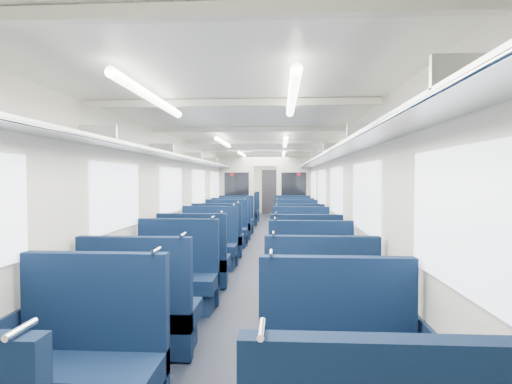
{
  "coord_description": "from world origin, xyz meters",
  "views": [
    {
      "loc": [
        0.46,
        -9.65,
        1.63
      ],
      "look_at": [
        -0.25,
        2.19,
        1.22
      ],
      "focal_mm": 28.34,
      "sensor_mm": 36.0,
      "label": 1
    }
  ],
  "objects_px": {
    "seat_7": "(311,286)",
    "seat_18": "(236,222)",
    "seat_14": "(226,232)",
    "seat_8": "(194,263)",
    "seat_6": "(176,281)",
    "seat_17": "(294,227)",
    "seat_12": "(218,239)",
    "seat_5": "(320,315)",
    "seat_13": "(298,241)",
    "seat_23": "(290,212)",
    "seat_2": "(87,370)",
    "seat_21": "(291,215)",
    "seat_22": "(246,212)",
    "seat_10": "(209,248)",
    "end_door": "(270,192)",
    "seat_19": "(293,222)",
    "seat_4": "(141,316)",
    "seat_20": "(242,215)",
    "bulkhead": "(265,191)",
    "seat_3": "(339,381)",
    "seat_9": "(306,266)",
    "seat_15": "(296,232)",
    "seat_11": "(301,250)",
    "seat_16": "(232,226)"
  },
  "relations": [
    {
      "from": "seat_7",
      "to": "seat_18",
      "type": "height_order",
      "value": "same"
    },
    {
      "from": "seat_14",
      "to": "seat_8",
      "type": "bearing_deg",
      "value": -90.0
    },
    {
      "from": "seat_6",
      "to": "seat_17",
      "type": "distance_m",
      "value": 5.91
    },
    {
      "from": "seat_12",
      "to": "seat_5",
      "type": "bearing_deg",
      "value": -69.84
    },
    {
      "from": "seat_13",
      "to": "seat_23",
      "type": "bearing_deg",
      "value": 90.0
    },
    {
      "from": "seat_2",
      "to": "seat_7",
      "type": "distance_m",
      "value": 2.76
    },
    {
      "from": "seat_13",
      "to": "seat_17",
      "type": "height_order",
      "value": "same"
    },
    {
      "from": "seat_21",
      "to": "seat_22",
      "type": "bearing_deg",
      "value": 145.13
    },
    {
      "from": "seat_10",
      "to": "seat_23",
      "type": "relative_size",
      "value": 1.0
    },
    {
      "from": "seat_8",
      "to": "end_door",
      "type": "bearing_deg",
      "value": 86.25
    },
    {
      "from": "seat_5",
      "to": "seat_19",
      "type": "distance_m",
      "value": 8.06
    },
    {
      "from": "seat_4",
      "to": "seat_20",
      "type": "relative_size",
      "value": 1.0
    },
    {
      "from": "bulkhead",
      "to": "seat_19",
      "type": "relative_size",
      "value": 2.44
    },
    {
      "from": "seat_3",
      "to": "seat_20",
      "type": "bearing_deg",
      "value": 98.41
    },
    {
      "from": "bulkhead",
      "to": "seat_9",
      "type": "relative_size",
      "value": 2.44
    },
    {
      "from": "seat_4",
      "to": "seat_15",
      "type": "xyz_separation_m",
      "value": [
        1.66,
        5.87,
        0.0
      ]
    },
    {
      "from": "seat_15",
      "to": "seat_17",
      "type": "relative_size",
      "value": 1.0
    },
    {
      "from": "seat_5",
      "to": "seat_9",
      "type": "bearing_deg",
      "value": 90.0
    },
    {
      "from": "seat_13",
      "to": "end_door",
      "type": "bearing_deg",
      "value": 94.57
    },
    {
      "from": "seat_12",
      "to": "seat_18",
      "type": "xyz_separation_m",
      "value": [
        0.0,
        3.38,
        0.0
      ]
    },
    {
      "from": "seat_11",
      "to": "seat_7",
      "type": "bearing_deg",
      "value": -90.0
    },
    {
      "from": "seat_4",
      "to": "seat_15",
      "type": "bearing_deg",
      "value": 74.22
    },
    {
      "from": "seat_8",
      "to": "seat_12",
      "type": "relative_size",
      "value": 1.0
    },
    {
      "from": "seat_12",
      "to": "seat_22",
      "type": "xyz_separation_m",
      "value": [
        0.0,
        6.75,
        0.0
      ]
    },
    {
      "from": "seat_8",
      "to": "seat_20",
      "type": "relative_size",
      "value": 1.0
    },
    {
      "from": "seat_9",
      "to": "seat_21",
      "type": "distance_m",
      "value": 7.99
    },
    {
      "from": "seat_19",
      "to": "seat_21",
      "type": "bearing_deg",
      "value": 90.0
    },
    {
      "from": "seat_19",
      "to": "end_door",
      "type": "bearing_deg",
      "value": 96.98
    },
    {
      "from": "seat_4",
      "to": "seat_16",
      "type": "relative_size",
      "value": 1.0
    },
    {
      "from": "seat_10",
      "to": "seat_17",
      "type": "relative_size",
      "value": 1.0
    },
    {
      "from": "seat_19",
      "to": "seat_2",
      "type": "bearing_deg",
      "value": -100.18
    },
    {
      "from": "seat_5",
      "to": "seat_16",
      "type": "relative_size",
      "value": 1.0
    },
    {
      "from": "seat_2",
      "to": "seat_15",
      "type": "distance_m",
      "value": 7.11
    },
    {
      "from": "seat_2",
      "to": "seat_5",
      "type": "distance_m",
      "value": 2.04
    },
    {
      "from": "seat_11",
      "to": "seat_19",
      "type": "relative_size",
      "value": 1.0
    },
    {
      "from": "seat_9",
      "to": "seat_14",
      "type": "height_order",
      "value": "same"
    },
    {
      "from": "seat_23",
      "to": "seat_21",
      "type": "bearing_deg",
      "value": -90.0
    },
    {
      "from": "seat_3",
      "to": "seat_19",
      "type": "relative_size",
      "value": 1.0
    },
    {
      "from": "seat_9",
      "to": "seat_19",
      "type": "xyz_separation_m",
      "value": [
        0.0,
        5.94,
        0.0
      ]
    },
    {
      "from": "seat_11",
      "to": "seat_20",
      "type": "bearing_deg",
      "value": 104.18
    },
    {
      "from": "end_door",
      "to": "seat_6",
      "type": "height_order",
      "value": "end_door"
    },
    {
      "from": "bulkhead",
      "to": "seat_9",
      "type": "bearing_deg",
      "value": -82.76
    },
    {
      "from": "seat_11",
      "to": "end_door",
      "type": "bearing_deg",
      "value": 94.16
    },
    {
      "from": "seat_4",
      "to": "seat_10",
      "type": "height_order",
      "value": "same"
    },
    {
      "from": "seat_19",
      "to": "seat_20",
      "type": "relative_size",
      "value": 1.0
    },
    {
      "from": "seat_12",
      "to": "seat_21",
      "type": "bearing_deg",
      "value": 73.46
    },
    {
      "from": "seat_11",
      "to": "seat_17",
      "type": "height_order",
      "value": "same"
    },
    {
      "from": "seat_6",
      "to": "seat_15",
      "type": "distance_m",
      "value": 4.89
    },
    {
      "from": "seat_2",
      "to": "seat_19",
      "type": "bearing_deg",
      "value": 79.82
    },
    {
      "from": "bulkhead",
      "to": "seat_2",
      "type": "bearing_deg",
      "value": -94.82
    }
  ]
}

